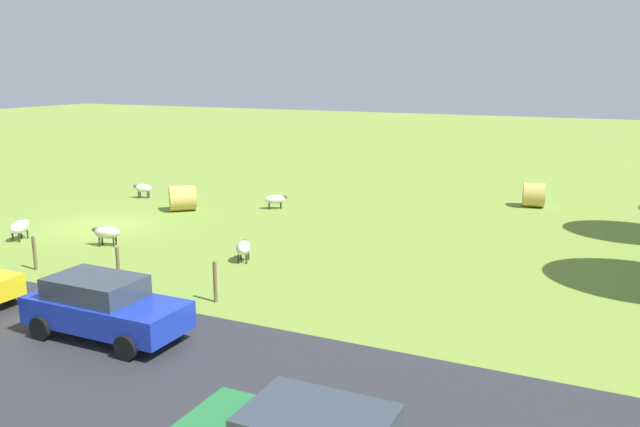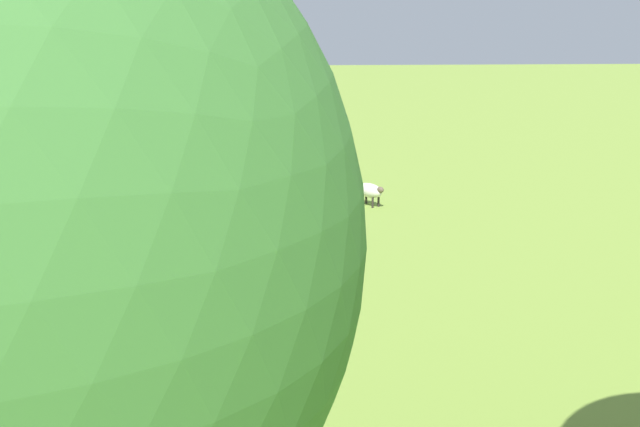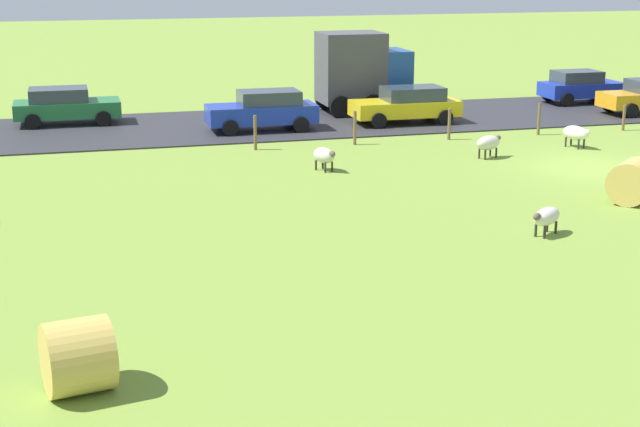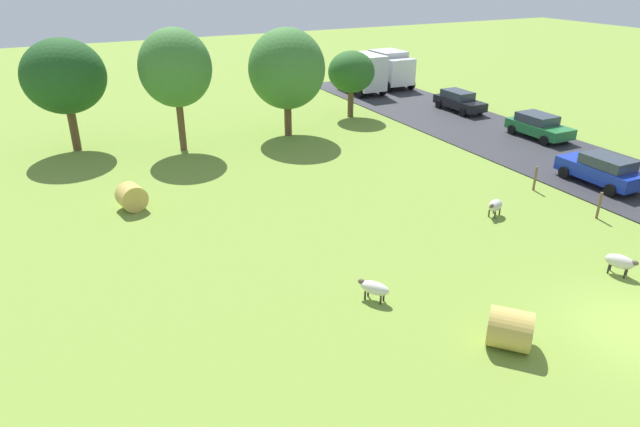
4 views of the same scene
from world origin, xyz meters
The scene contains 18 objects.
ground_plane centered at (0.00, 0.00, 0.00)m, with size 160.00×160.00×0.00m, color olive.
road_strip centered at (11.28, 0.00, 0.03)m, with size 8.00×80.00×0.06m, color #2D2D33.
sheep_0 centered at (2.49, 2.72, 0.55)m, with size 0.88×1.19×0.81m.
sheep_2 centered at (3.36, -1.23, 0.56)m, with size 1.28×0.86×0.83m.
sheep_3 centered at (-6.70, 5.35, 0.50)m, with size 0.98×1.16×0.73m.
sheep_4 centered at (2.02, 8.88, 0.53)m, with size 1.08×0.84×0.80m.
hay_bale_0 centered at (-4.35, 1.32, 0.63)m, with size 1.26×1.26×1.28m, color tan.
hay_bale_1 centered at (-12.89, 17.18, 0.63)m, with size 1.26×1.26×1.06m, color tan.
fence_post_0 centered at (6.08, -4.97, 0.52)m, with size 0.12×0.12×1.04m, color brown.
fence_post_1 centered at (6.08, -1.12, 0.65)m, with size 0.12×0.12×1.30m, color brown.
fence_post_2 centered at (6.08, 2.72, 0.61)m, with size 0.12×0.12×1.22m, color brown.
fence_post_3 centered at (6.08, 6.56, 0.64)m, with size 0.12×0.12×1.28m, color brown.
fence_post_4 centered at (6.08, 10.41, 0.64)m, with size 0.12×0.12×1.29m, color brown.
truck_2 centered at (12.98, 4.16, 1.91)m, with size 2.68×3.96×3.59m.
car_0 centered at (9.67, 9.35, 0.90)m, with size 2.03×4.41×1.61m.
car_1 centered at (12.89, -6.86, 0.86)m, with size 2.02×3.80×1.55m.
car_2 centered at (13.29, 17.12, 0.86)m, with size 2.17×4.35×1.53m.
car_5 centered at (9.75, 3.12, 0.86)m, with size 2.07×4.52×1.53m.
Camera 3 is at (-27.87, 17.08, 7.04)m, focal length 53.32 mm.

